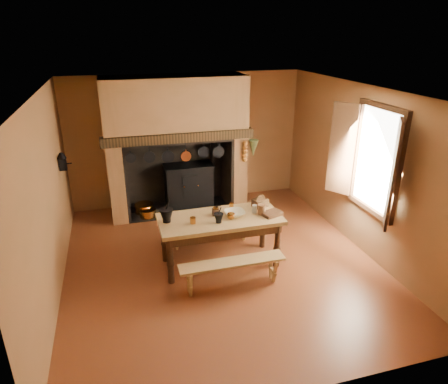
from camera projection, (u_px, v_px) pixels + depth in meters
name	position (u px, v px, depth m)	size (l,w,h in m)	color
floor	(221.00, 262.00, 6.70)	(5.50, 5.50, 0.00)	brown
ceiling	(220.00, 92.00, 5.64)	(5.50, 5.50, 0.00)	silver
back_wall	(187.00, 140.00, 8.62)	(5.00, 0.02, 2.80)	#96633C
wall_left	(47.00, 201.00, 5.54)	(0.02, 5.50, 2.80)	#96633C
wall_right	(362.00, 170.00, 6.80)	(0.02, 5.50, 2.80)	#96633C
wall_front	(298.00, 286.00, 3.72)	(5.00, 0.02, 2.80)	#96633C
chimney_breast	(176.00, 126.00, 8.00)	(2.95, 0.96, 2.80)	#96633C
iron_range	(189.00, 184.00, 8.69)	(1.12, 0.55, 1.60)	black
hearth_pans	(145.00, 210.00, 8.38)	(0.51, 0.62, 0.20)	#BB742B
hanging_pans	(179.00, 155.00, 7.71)	(1.92, 0.29, 0.27)	black
onion_string	(245.00, 152.00, 8.04)	(0.12, 0.10, 0.46)	#A1691D
herb_bunch	(253.00, 149.00, 8.07)	(0.20, 0.20, 0.35)	#4C5729
window	(370.00, 160.00, 6.29)	(0.39, 1.75, 1.76)	white
wall_coffee_mill	(62.00, 160.00, 6.90)	(0.23, 0.16, 0.31)	black
work_table	(220.00, 225.00, 6.39)	(1.95, 0.87, 0.85)	tan
bench_front	(232.00, 268.00, 5.92)	(1.60, 0.28, 0.45)	tan
bench_back	(210.00, 228.00, 7.14)	(1.53, 0.27, 0.43)	tan
mortar_large	(166.00, 215.00, 6.15)	(0.22, 0.22, 0.37)	black
mortar_small	(219.00, 218.00, 6.14)	(0.15, 0.15, 0.26)	black
coffee_grinder	(216.00, 211.00, 6.40)	(0.15, 0.12, 0.17)	#341E10
brass_mug_a	(193.00, 220.00, 6.13)	(0.09, 0.09, 0.10)	#BB742B
brass_mug_b	(231.00, 205.00, 6.68)	(0.07, 0.07, 0.08)	#BB742B
mixing_bowl	(235.00, 213.00, 6.39)	(0.33, 0.33, 0.08)	beige
stoneware_crock	(262.00, 209.00, 6.43)	(0.13, 0.13, 0.16)	brown
glass_jar	(255.00, 209.00, 6.48)	(0.08, 0.08, 0.14)	beige
wicker_basket	(260.00, 202.00, 6.70)	(0.28, 0.24, 0.23)	#493115
wooden_tray	(272.00, 214.00, 6.41)	(0.31, 0.22, 0.05)	#341E10
brass_cup	(231.00, 216.00, 6.27)	(0.12, 0.12, 0.10)	#BB742B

